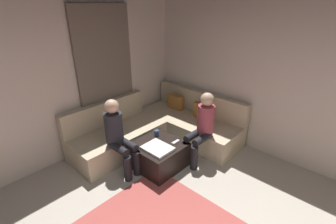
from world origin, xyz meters
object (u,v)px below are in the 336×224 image
(ottoman, at_px, (159,155))
(game_remote, at_px, (176,142))
(sectional_couch, at_px, (160,128))
(coffee_mug, at_px, (157,133))
(person_on_couch_back, at_px, (202,125))
(person_on_couch_side, at_px, (118,134))

(ottoman, xyz_separation_m, game_remote, (0.18, 0.22, 0.22))
(sectional_couch, relative_size, ottoman, 3.36)
(coffee_mug, bearing_deg, person_on_couch_back, 36.39)
(game_remote, bearing_deg, coffee_mug, -174.29)
(sectional_couch, distance_m, person_on_couch_side, 1.14)
(sectional_couch, bearing_deg, ottoman, -46.81)
(coffee_mug, relative_size, person_on_couch_back, 0.08)
(ottoman, relative_size, person_on_couch_side, 0.63)
(ottoman, xyz_separation_m, coffee_mug, (-0.22, 0.18, 0.26))
(coffee_mug, relative_size, person_on_couch_side, 0.08)
(game_remote, bearing_deg, person_on_couch_side, -129.36)
(game_remote, distance_m, person_on_couch_back, 0.52)
(ottoman, bearing_deg, game_remote, 50.71)
(person_on_couch_back, height_order, person_on_couch_side, same)
(person_on_couch_back, bearing_deg, sectional_couch, 3.36)
(sectional_couch, height_order, person_on_couch_side, person_on_couch_side)
(coffee_mug, bearing_deg, person_on_couch_side, -104.85)
(sectional_couch, xyz_separation_m, ottoman, (0.54, -0.58, -0.07))
(coffee_mug, bearing_deg, sectional_couch, 129.03)
(ottoman, xyz_separation_m, person_on_couch_side, (-0.40, -0.48, 0.45))
(game_remote, relative_size, person_on_couch_side, 0.12)
(sectional_couch, distance_m, person_on_couch_back, 1.01)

